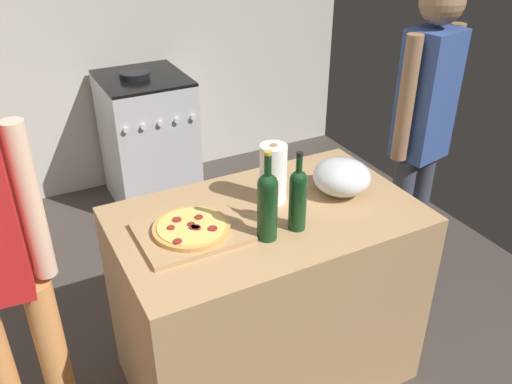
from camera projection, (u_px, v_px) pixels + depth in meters
name	position (u px, v px, depth m)	size (l,w,h in m)	color
ground_plane	(178.00, 295.00, 3.13)	(4.02, 3.58, 0.02)	#3F3833
kitchen_wall_rear	(84.00, 11.00, 3.66)	(4.02, 0.10, 2.60)	#BCB7AD
counter	(266.00, 298.00, 2.43)	(1.24, 0.75, 0.89)	tan
cutting_board	(192.00, 232.00, 2.07)	(0.40, 0.32, 0.02)	tan
pizza	(191.00, 228.00, 2.06)	(0.30, 0.30, 0.03)	tan
mixing_bowl	(342.00, 177.00, 2.31)	(0.25, 0.25, 0.15)	#B2B2B7
paper_towel_roll	(273.00, 174.00, 2.23)	(0.11, 0.11, 0.26)	white
wine_bottle_green	(267.00, 203.00, 1.98)	(0.08, 0.08, 0.36)	#143819
wine_bottle_amber	(298.00, 197.00, 2.05)	(0.07, 0.07, 0.32)	#143819
stove	(148.00, 139.00, 3.87)	(0.57, 0.64, 0.96)	#B7B7BC
person_in_red	(422.00, 128.00, 2.71)	(0.40, 0.24, 1.70)	#383D4C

